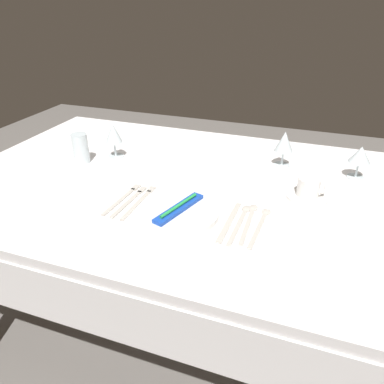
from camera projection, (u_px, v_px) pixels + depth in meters
The scene contains 17 objects.
ground_plane at pixel (196, 326), 1.69m from camera, with size 6.00×6.00×0.00m, color slate.
dining_table at pixel (196, 203), 1.37m from camera, with size 1.80×1.11×0.74m.
dinner_plate at pixel (179, 212), 1.14m from camera, with size 0.25×0.25×0.02m, color white.
toothbrush_package at pixel (179, 208), 1.13m from camera, with size 0.10×0.21×0.02m.
fork_outer at pixel (140, 201), 1.21m from camera, with size 0.02×0.23×0.00m.
fork_inner at pixel (131, 200), 1.22m from camera, with size 0.03×0.22×0.00m.
fork_salad at pixel (123, 198), 1.23m from camera, with size 0.03×0.22×0.00m.
dinner_knife at pixel (229, 223), 1.10m from camera, with size 0.02×0.23×0.00m.
spoon_soup at pixel (241, 220), 1.11m from camera, with size 0.03×0.23×0.01m.
spoon_dessert at pixel (250, 219), 1.12m from camera, with size 0.03×0.23×0.01m.
spoon_tea at pixel (261, 223), 1.10m from camera, with size 0.03×0.23×0.01m.
saucer_left at pixel (307, 196), 1.24m from camera, with size 0.14×0.14×0.01m, color white.
coffee_cup_left at pixel (309, 187), 1.22m from camera, with size 0.10×0.07×0.06m.
wine_glass_centre at pixel (114, 135), 1.50m from camera, with size 0.07×0.07×0.15m.
wine_glass_left at pixel (360, 156), 1.33m from camera, with size 0.08×0.08×0.12m.
wine_glass_right at pixel (284, 143), 1.42m from camera, with size 0.07×0.07×0.14m.
drink_tumbler at pixel (81, 150), 1.47m from camera, with size 0.06×0.06×0.12m.
Camera 1 is at (0.38, -1.12, 1.35)m, focal length 34.27 mm.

